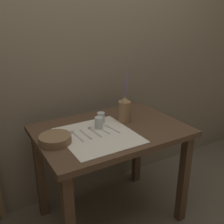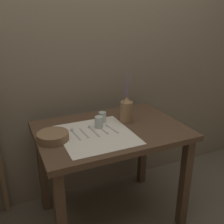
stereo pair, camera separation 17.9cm
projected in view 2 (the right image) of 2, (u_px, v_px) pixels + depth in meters
The scene contains 13 objects.
ground_plane at pixel (111, 215), 2.11m from camera, with size 12.00×12.00×0.00m, color brown.
stone_wall_back at pixel (87, 56), 2.08m from camera, with size 7.00×0.06×2.40m.
wooden_table at pixel (111, 144), 1.87m from camera, with size 1.03×0.72×0.77m.
linen_cloth at pixel (96, 134), 1.73m from camera, with size 0.47×0.51×0.00m.
pitcher_with_flowers at pixel (126, 110), 1.90m from camera, with size 0.09×0.09×0.39m.
wooden_bowl at pixel (53, 137), 1.65m from camera, with size 0.20×0.20×0.05m.
glass_tumbler_near at pixel (99, 122), 1.82m from camera, with size 0.06×0.06×0.08m.
glass_tumbler_far at pixel (102, 117), 1.91m from camera, with size 0.06×0.06×0.08m.
spoon_inner at pixel (73, 132), 1.76m from camera, with size 0.03×0.17×0.02m.
fork_outer at pixel (84, 133), 1.75m from camera, with size 0.02×0.16×0.00m.
spoon_outer at pixel (91, 129), 1.81m from camera, with size 0.03×0.17×0.02m.
fork_inner at pixel (102, 129), 1.80m from camera, with size 0.03×0.16×0.00m.
knife_center at pixel (111, 129), 1.81m from camera, with size 0.04×0.16×0.00m.
Camera 2 is at (-0.68, -1.53, 1.53)m, focal length 42.00 mm.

